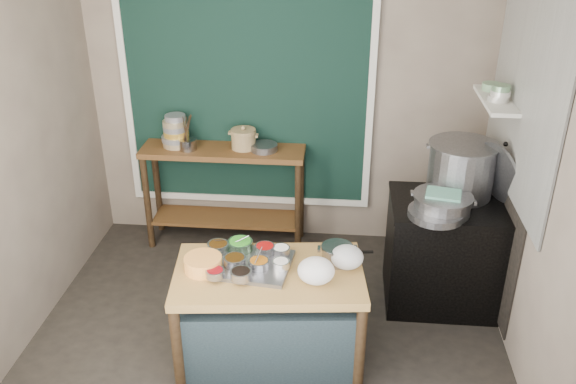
# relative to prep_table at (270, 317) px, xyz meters

# --- Properties ---
(floor) EXTENTS (3.50, 3.00, 0.02)m
(floor) POSITION_rel_prep_table_xyz_m (-0.05, 0.30, -0.39)
(floor) COLOR black
(floor) RESTS_ON ground
(back_wall) EXTENTS (3.50, 0.02, 2.80)m
(back_wall) POSITION_rel_prep_table_xyz_m (-0.05, 1.81, 1.02)
(back_wall) COLOR gray
(back_wall) RESTS_ON floor
(left_wall) EXTENTS (0.02, 3.00, 2.80)m
(left_wall) POSITION_rel_prep_table_xyz_m (-1.81, 0.30, 1.02)
(left_wall) COLOR gray
(left_wall) RESTS_ON floor
(right_wall) EXTENTS (0.02, 3.00, 2.80)m
(right_wall) POSITION_rel_prep_table_xyz_m (1.71, 0.30, 1.02)
(right_wall) COLOR gray
(right_wall) RESTS_ON floor
(curtain_panel) EXTENTS (2.10, 0.02, 1.90)m
(curtain_panel) POSITION_rel_prep_table_xyz_m (-0.40, 1.77, 0.98)
(curtain_panel) COLOR black
(curtain_panel) RESTS_ON back_wall
(curtain_frame) EXTENTS (2.22, 0.03, 2.02)m
(curtain_frame) POSITION_rel_prep_table_xyz_m (-0.40, 1.76, 0.98)
(curtain_frame) COLOR beige
(curtain_frame) RESTS_ON back_wall
(tile_panel) EXTENTS (0.02, 1.70, 1.70)m
(tile_panel) POSITION_rel_prep_table_xyz_m (1.69, 0.85, 1.48)
(tile_panel) COLOR #B2B2AA
(tile_panel) RESTS_ON right_wall
(soot_patch) EXTENTS (0.01, 1.30, 1.30)m
(soot_patch) POSITION_rel_prep_table_xyz_m (1.69, 0.95, 0.32)
(soot_patch) COLOR black
(soot_patch) RESTS_ON right_wall
(wall_shelf) EXTENTS (0.22, 0.70, 0.03)m
(wall_shelf) POSITION_rel_prep_table_xyz_m (1.58, 1.15, 1.23)
(wall_shelf) COLOR beige
(wall_shelf) RESTS_ON right_wall
(prep_table) EXTENTS (1.32, 0.85, 0.75)m
(prep_table) POSITION_rel_prep_table_xyz_m (0.00, 0.00, 0.00)
(prep_table) COLOR olive
(prep_table) RESTS_ON floor
(back_counter) EXTENTS (1.45, 0.40, 0.95)m
(back_counter) POSITION_rel_prep_table_xyz_m (-0.60, 1.58, 0.10)
(back_counter) COLOR brown
(back_counter) RESTS_ON floor
(stove_block) EXTENTS (0.90, 0.68, 0.85)m
(stove_block) POSITION_rel_prep_table_xyz_m (1.30, 0.85, 0.05)
(stove_block) COLOR black
(stove_block) RESTS_ON floor
(stove_top) EXTENTS (0.92, 0.69, 0.03)m
(stove_top) POSITION_rel_prep_table_xyz_m (1.30, 0.85, 0.49)
(stove_top) COLOR black
(stove_top) RESTS_ON stove_block
(condiment_tray) EXTENTS (0.65, 0.50, 0.03)m
(condiment_tray) POSITION_rel_prep_table_xyz_m (-0.17, 0.06, 0.39)
(condiment_tray) COLOR gray
(condiment_tray) RESTS_ON prep_table
(condiment_bowls) EXTENTS (0.61, 0.50, 0.07)m
(condiment_bowls) POSITION_rel_prep_table_xyz_m (-0.19, 0.07, 0.43)
(condiment_bowls) COLOR gray
(condiment_bowls) RESTS_ON condiment_tray
(yellow_basin) EXTENTS (0.33, 0.33, 0.10)m
(yellow_basin) POSITION_rel_prep_table_xyz_m (-0.43, -0.02, 0.42)
(yellow_basin) COLOR #E08F46
(yellow_basin) RESTS_ON prep_table
(saucepan) EXTENTS (0.25, 0.25, 0.12)m
(saucepan) POSITION_rel_prep_table_xyz_m (0.44, 0.16, 0.44)
(saucepan) COLOR gray
(saucepan) RESTS_ON prep_table
(plastic_bag_a) EXTENTS (0.29, 0.26, 0.18)m
(plastic_bag_a) POSITION_rel_prep_table_xyz_m (0.32, -0.10, 0.46)
(plastic_bag_a) COLOR white
(plastic_bag_a) RESTS_ON prep_table
(plastic_bag_b) EXTENTS (0.27, 0.25, 0.16)m
(plastic_bag_b) POSITION_rel_prep_table_xyz_m (0.51, 0.09, 0.46)
(plastic_bag_b) COLOR white
(plastic_bag_b) RESTS_ON prep_table
(bowl_stack) EXTENTS (0.26, 0.26, 0.29)m
(bowl_stack) POSITION_rel_prep_table_xyz_m (-1.02, 1.61, 0.70)
(bowl_stack) COLOR tan
(bowl_stack) RESTS_ON back_counter
(utensil_cup) EXTENTS (0.21, 0.21, 0.10)m
(utensil_cup) POSITION_rel_prep_table_xyz_m (-0.90, 1.53, 0.62)
(utensil_cup) COLOR gray
(utensil_cup) RESTS_ON back_counter
(ceramic_crock) EXTENTS (0.27, 0.27, 0.16)m
(ceramic_crock) POSITION_rel_prep_table_xyz_m (-0.42, 1.61, 0.65)
(ceramic_crock) COLOR olive
(ceramic_crock) RESTS_ON back_counter
(wide_bowl) EXTENTS (0.31, 0.31, 0.06)m
(wide_bowl) POSITION_rel_prep_table_xyz_m (-0.23, 1.57, 0.60)
(wide_bowl) COLOR gray
(wide_bowl) RESTS_ON back_counter
(stock_pot) EXTENTS (0.68, 0.68, 0.42)m
(stock_pot) POSITION_rel_prep_table_xyz_m (1.36, 1.01, 0.71)
(stock_pot) COLOR gray
(stock_pot) RESTS_ON stove_top
(pot_lid) EXTENTS (0.31, 0.49, 0.48)m
(pot_lid) POSITION_rel_prep_table_xyz_m (1.61, 0.92, 0.74)
(pot_lid) COLOR gray
(pot_lid) RESTS_ON stove_top
(steamer) EXTENTS (0.54, 0.54, 0.14)m
(steamer) POSITION_rel_prep_table_xyz_m (1.19, 0.69, 0.58)
(steamer) COLOR gray
(steamer) RESTS_ON stove_top
(green_cloth) EXTENTS (0.28, 0.24, 0.02)m
(green_cloth) POSITION_rel_prep_table_xyz_m (1.19, 0.69, 0.66)
(green_cloth) COLOR #61AF8F
(green_cloth) RESTS_ON steamer
(shallow_pan) EXTENTS (0.54, 0.54, 0.05)m
(shallow_pan) POSITION_rel_prep_table_xyz_m (1.14, 0.62, 0.53)
(shallow_pan) COLOR gray
(shallow_pan) RESTS_ON stove_top
(shelf_bowl_stack) EXTENTS (0.15, 0.15, 0.12)m
(shelf_bowl_stack) POSITION_rel_prep_table_xyz_m (1.58, 1.08, 1.30)
(shelf_bowl_stack) COLOR silver
(shelf_bowl_stack) RESTS_ON wall_shelf
(shelf_bowl_green) EXTENTS (0.19, 0.19, 0.05)m
(shelf_bowl_green) POSITION_rel_prep_table_xyz_m (1.58, 1.36, 1.27)
(shelf_bowl_green) COLOR gray
(shelf_bowl_green) RESTS_ON wall_shelf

